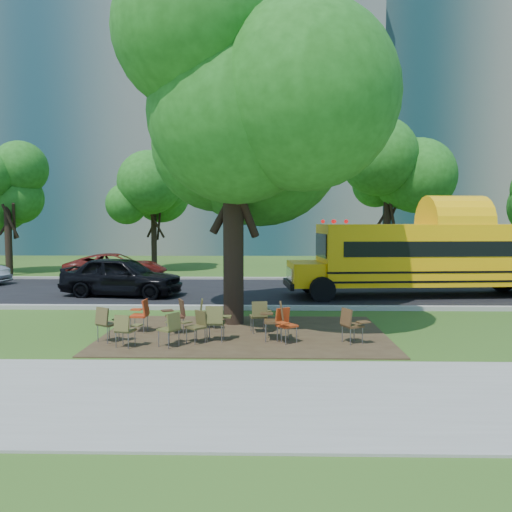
{
  "coord_description": "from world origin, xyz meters",
  "views": [
    {
      "loc": [
        1.53,
        -12.87,
        2.85
      ],
      "look_at": [
        1.19,
        3.94,
        1.67
      ],
      "focal_mm": 35.0,
      "sensor_mm": 36.0,
      "label": 1
    }
  ],
  "objects_px": {
    "chair_8": "(141,312)",
    "bg_car_red": "(117,267)",
    "chair_9": "(177,313)",
    "chair_7": "(351,322)",
    "chair_1": "(107,321)",
    "chair_3": "(197,323)",
    "main_tree": "(233,117)",
    "chair_4": "(216,319)",
    "chair_11": "(260,313)",
    "chair_6": "(276,317)",
    "chair_0": "(125,328)",
    "school_bus": "(450,255)",
    "chair_2": "(171,326)",
    "chair_5": "(285,322)",
    "chair_10": "(206,311)",
    "black_car": "(122,276)"
  },
  "relations": [
    {
      "from": "chair_6",
      "to": "chair_11",
      "type": "xyz_separation_m",
      "value": [
        -0.39,
        0.78,
        -0.06
      ]
    },
    {
      "from": "chair_9",
      "to": "chair_7",
      "type": "bearing_deg",
      "value": -126.09
    },
    {
      "from": "chair_7",
      "to": "chair_10",
      "type": "xyz_separation_m",
      "value": [
        -3.55,
        1.57,
        -0.03
      ]
    },
    {
      "from": "chair_8",
      "to": "chair_7",
      "type": "bearing_deg",
      "value": -99.31
    },
    {
      "from": "chair_8",
      "to": "bg_car_red",
      "type": "distance_m",
      "value": 11.7
    },
    {
      "from": "chair_4",
      "to": "chair_11",
      "type": "bearing_deg",
      "value": 45.29
    },
    {
      "from": "chair_5",
      "to": "chair_9",
      "type": "relative_size",
      "value": 0.93
    },
    {
      "from": "chair_2",
      "to": "chair_9",
      "type": "height_order",
      "value": "chair_9"
    },
    {
      "from": "chair_0",
      "to": "chair_10",
      "type": "height_order",
      "value": "chair_10"
    },
    {
      "from": "chair_5",
      "to": "black_car",
      "type": "bearing_deg",
      "value": -86.0
    },
    {
      "from": "chair_0",
      "to": "chair_6",
      "type": "bearing_deg",
      "value": 26.2
    },
    {
      "from": "main_tree",
      "to": "school_bus",
      "type": "relative_size",
      "value": 0.82
    },
    {
      "from": "chair_0",
      "to": "chair_9",
      "type": "height_order",
      "value": "chair_9"
    },
    {
      "from": "chair_0",
      "to": "bg_car_red",
      "type": "distance_m",
      "value": 13.25
    },
    {
      "from": "chair_10",
      "to": "chair_1",
      "type": "bearing_deg",
      "value": -62.65
    },
    {
      "from": "bg_car_red",
      "to": "school_bus",
      "type": "bearing_deg",
      "value": -116.54
    },
    {
      "from": "chair_0",
      "to": "bg_car_red",
      "type": "relative_size",
      "value": 0.16
    },
    {
      "from": "chair_11",
      "to": "school_bus",
      "type": "bearing_deg",
      "value": 31.61
    },
    {
      "from": "main_tree",
      "to": "chair_1",
      "type": "distance_m",
      "value": 6.24
    },
    {
      "from": "chair_3",
      "to": "chair_5",
      "type": "xyz_separation_m",
      "value": [
        2.05,
        0.07,
        0.03
      ]
    },
    {
      "from": "chair_1",
      "to": "chair_5",
      "type": "bearing_deg",
      "value": 33.07
    },
    {
      "from": "chair_1",
      "to": "chair_7",
      "type": "bearing_deg",
      "value": 31.91
    },
    {
      "from": "chair_5",
      "to": "chair_6",
      "type": "bearing_deg",
      "value": -79.41
    },
    {
      "from": "chair_4",
      "to": "chair_8",
      "type": "relative_size",
      "value": 1.03
    },
    {
      "from": "chair_7",
      "to": "chair_3",
      "type": "bearing_deg",
      "value": -115.16
    },
    {
      "from": "chair_1",
      "to": "chair_9",
      "type": "bearing_deg",
      "value": 66.35
    },
    {
      "from": "chair_2",
      "to": "chair_8",
      "type": "relative_size",
      "value": 0.95
    },
    {
      "from": "chair_11",
      "to": "bg_car_red",
      "type": "distance_m",
      "value": 13.1
    },
    {
      "from": "school_bus",
      "to": "chair_4",
      "type": "bearing_deg",
      "value": -142.89
    },
    {
      "from": "chair_9",
      "to": "black_car",
      "type": "distance_m",
      "value": 6.99
    },
    {
      "from": "school_bus",
      "to": "chair_1",
      "type": "relative_size",
      "value": 13.15
    },
    {
      "from": "chair_3",
      "to": "chair_6",
      "type": "relative_size",
      "value": 0.82
    },
    {
      "from": "school_bus",
      "to": "chair_2",
      "type": "distance_m",
      "value": 12.04
    },
    {
      "from": "main_tree",
      "to": "school_bus",
      "type": "height_order",
      "value": "main_tree"
    },
    {
      "from": "chair_7",
      "to": "chair_10",
      "type": "height_order",
      "value": "chair_7"
    },
    {
      "from": "chair_3",
      "to": "chair_5",
      "type": "distance_m",
      "value": 2.05
    },
    {
      "from": "main_tree",
      "to": "chair_9",
      "type": "relative_size",
      "value": 10.51
    },
    {
      "from": "chair_7",
      "to": "bg_car_red",
      "type": "xyz_separation_m",
      "value": [
        -9.09,
        12.15,
        0.14
      ]
    },
    {
      "from": "chair_2",
      "to": "chair_6",
      "type": "height_order",
      "value": "chair_6"
    },
    {
      "from": "chair_6",
      "to": "school_bus",
      "type": "bearing_deg",
      "value": -43.08
    },
    {
      "from": "chair_2",
      "to": "chair_6",
      "type": "distance_m",
      "value": 2.46
    },
    {
      "from": "main_tree",
      "to": "chair_4",
      "type": "relative_size",
      "value": 10.43
    },
    {
      "from": "chair_8",
      "to": "school_bus",
      "type": "bearing_deg",
      "value": -54.71
    },
    {
      "from": "chair_6",
      "to": "chair_10",
      "type": "distance_m",
      "value": 2.22
    },
    {
      "from": "chair_7",
      "to": "chair_9",
      "type": "distance_m",
      "value": 4.33
    },
    {
      "from": "chair_1",
      "to": "chair_3",
      "type": "height_order",
      "value": "chair_1"
    },
    {
      "from": "chair_11",
      "to": "chair_4",
      "type": "bearing_deg",
      "value": -148.17
    },
    {
      "from": "chair_7",
      "to": "chair_8",
      "type": "xyz_separation_m",
      "value": [
        -5.15,
        1.14,
        0.01
      ]
    },
    {
      "from": "chair_4",
      "to": "chair_6",
      "type": "distance_m",
      "value": 1.41
    },
    {
      "from": "chair_3",
      "to": "chair_5",
      "type": "relative_size",
      "value": 0.94
    }
  ]
}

